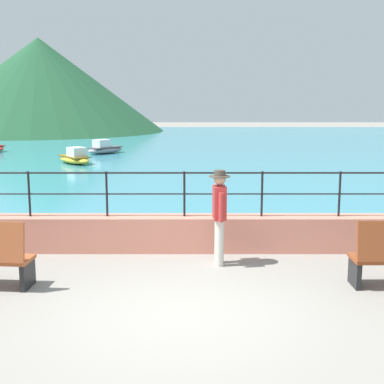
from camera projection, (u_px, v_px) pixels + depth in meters
The scene contains 8 objects.
ground_plane at pixel (181, 314), 7.55m from camera, with size 120.00×120.00×0.00m, color gray.
promenade_wall at pixel (184, 233), 10.64m from camera, with size 20.00×0.56×0.70m, color tan.
railing at pixel (184, 186), 10.47m from camera, with size 18.44×0.04×0.90m.
lake_water at pixel (189, 147), 32.99m from camera, with size 64.00×44.32×0.06m, color teal.
hill_main at pixel (40, 85), 47.22m from camera, with size 22.06×22.06×8.24m, color #1E4C2D.
person_walking at pixel (219, 212), 9.62m from camera, with size 0.38×0.57×1.75m.
boat_0 at pixel (75, 158), 24.22m from camera, with size 2.12×2.37×0.76m.
boat_1 at pixel (104, 149), 28.66m from camera, with size 2.16×2.35×0.76m.
Camera 1 is at (0.15, -7.13, 3.02)m, focal length 49.80 mm.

